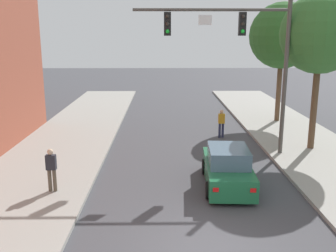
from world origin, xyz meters
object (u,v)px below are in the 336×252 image
street_tree_second (321,34)px  pedestrian_crossing_road (221,122)px  traffic_signal_mast (243,45)px  street_tree_third (282,36)px  pedestrian_sidewalk_left_walker (51,168)px  car_lead_green (227,168)px

street_tree_second → pedestrian_crossing_road: bearing=147.7°
traffic_signal_mast → street_tree_third: size_ratio=0.96×
traffic_signal_mast → pedestrian_crossing_road: bearing=95.4°
pedestrian_sidewalk_left_walker → street_tree_third: 17.54m
street_tree_second → street_tree_third: size_ratio=0.99×
car_lead_green → traffic_signal_mast: bearing=72.8°
pedestrian_crossing_road → street_tree_second: bearing=-32.3°
traffic_signal_mast → car_lead_green: traffic_signal_mast is taller
traffic_signal_mast → car_lead_green: bearing=-107.2°
traffic_signal_mast → street_tree_third: (4.06, 7.32, 0.40)m
street_tree_second → traffic_signal_mast: bearing=-168.4°
pedestrian_sidewalk_left_walker → street_tree_third: bearing=45.2°
pedestrian_crossing_road → car_lead_green: bearing=-96.7°
street_tree_second → street_tree_third: 6.52m
pedestrian_sidewalk_left_walker → pedestrian_crossing_road: 11.08m
traffic_signal_mast → pedestrian_sidewalk_left_walker: 10.10m
car_lead_green → street_tree_second: street_tree_second is taller
pedestrian_crossing_road → street_tree_second: (4.23, -2.68, 4.97)m
pedestrian_sidewalk_left_walker → pedestrian_crossing_road: size_ratio=1.00×
street_tree_third → pedestrian_crossing_road: bearing=-138.8°
pedestrian_crossing_road → street_tree_third: 7.59m
car_lead_green → street_tree_third: size_ratio=0.56×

